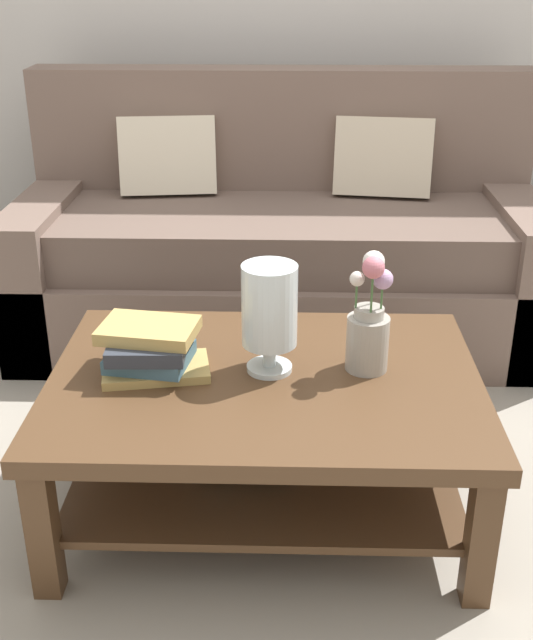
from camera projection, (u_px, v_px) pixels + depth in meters
ground_plane at (296, 449)px, 2.64m from camera, size 10.00×10.00×0.00m
couch at (280, 248)px, 3.36m from camera, size 2.13×0.90×1.06m
coffee_table at (264, 412)px, 2.25m from camera, size 1.19×0.86×0.43m
book_stack_main at (150, 349)px, 2.19m from camera, size 0.32×0.24×0.14m
glass_hurricane_vase at (270, 309)px, 2.15m from camera, size 0.15×0.15×0.31m
flower_pitcher at (369, 326)px, 2.18m from camera, size 0.12×0.12×0.34m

